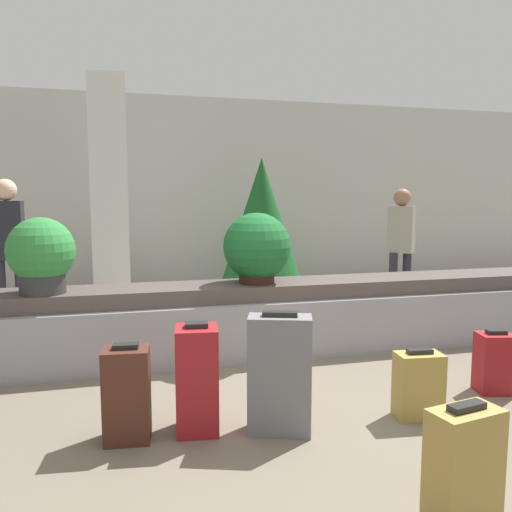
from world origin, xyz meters
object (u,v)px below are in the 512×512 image
suitcase_2 (464,464)px  suitcase_4 (418,385)px  traveler_1 (8,242)px  decorated_tree (262,221)px  suitcase_0 (197,379)px  pillar (110,189)px  potted_plant_0 (257,248)px  suitcase_1 (495,363)px  suitcase_5 (127,394)px  suitcase_6 (280,374)px  potted_plant_1 (41,255)px  traveler_0 (401,239)px

suitcase_2 → suitcase_4: bearing=57.8°
traveler_1 → decorated_tree: (3.21, 1.36, 0.12)m
suitcase_0 → pillar: bearing=105.1°
suitcase_4 → traveler_1: bearing=142.0°
potted_plant_0 → decorated_tree: 2.89m
suitcase_1 → suitcase_5: bearing=-165.5°
suitcase_5 → decorated_tree: size_ratio=0.29×
suitcase_1 → suitcase_6: size_ratio=0.62×
suitcase_6 → decorated_tree: decorated_tree is taller
potted_plant_0 → potted_plant_1: potted_plant_0 is taller
potted_plant_1 → traveler_0: bearing=18.5°
pillar → traveler_0: bearing=-26.3°
suitcase_1 → suitcase_4: (-0.80, -0.24, -0.01)m
suitcase_6 → potted_plant_0: (0.27, 1.59, 0.63)m
pillar → decorated_tree: size_ratio=1.55×
suitcase_0 → suitcase_4: (1.46, -0.17, -0.12)m
suitcase_1 → traveler_0: size_ratio=0.30×
suitcase_0 → suitcase_4: suitcase_0 is taller
suitcase_2 → potted_plant_1: bearing=119.8°
suitcase_5 → suitcase_6: 0.94m
suitcase_0 → suitcase_2: size_ratio=1.27×
potted_plant_0 → suitcase_1: bearing=-42.6°
suitcase_0 → suitcase_2: suitcase_0 is taller
suitcase_4 → suitcase_1: bearing=23.1°
suitcase_6 → decorated_tree: bearing=94.8°
suitcase_6 → potted_plant_0: 1.73m
pillar → suitcase_0: size_ratio=4.56×
suitcase_5 → suitcase_0: bearing=7.8°
suitcase_4 → potted_plant_0: potted_plant_0 is taller
suitcase_0 → suitcase_5: bearing=-171.1°
traveler_1 → decorated_tree: decorated_tree is taller
pillar → suitcase_2: bearing=-73.8°
suitcase_5 → pillar: bearing=98.7°
suitcase_2 → suitcase_6: size_ratio=0.71×
potted_plant_0 → traveler_1: (-2.41, 1.42, -0.00)m
pillar → traveler_1: 2.10m
suitcase_5 → traveler_1: 3.20m
pillar → traveler_1: (-1.02, -1.73, -0.60)m
suitcase_1 → suitcase_6: suitcase_6 is taller
suitcase_5 → traveler_0: size_ratio=0.38×
suitcase_2 → traveler_0: size_ratio=0.35×
pillar → potted_plant_1: pillar is taller
suitcase_5 → potted_plant_1: size_ratio=0.95×
traveler_0 → decorated_tree: size_ratio=0.77×
suitcase_1 → potted_plant_1: bearing=171.3°
pillar → suitcase_2: 6.15m
suitcase_0 → suitcase_1: bearing=9.1°
suitcase_5 → decorated_tree: decorated_tree is taller
suitcase_6 → traveler_0: size_ratio=0.49×
suitcase_1 → suitcase_5: (-2.69, -0.08, 0.06)m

